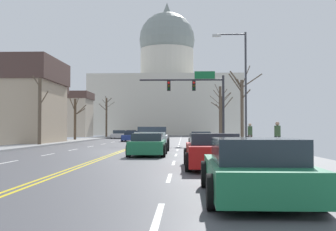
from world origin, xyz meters
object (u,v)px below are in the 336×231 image
Objects in this scene: signal_gantry at (199,92)px; sedan_oncoming_00 at (132,136)px; street_lamp_right at (241,79)px; sedan_near_00 at (200,139)px; pickup_truck_near_01 at (152,139)px; sedan_oncoming_01 at (119,135)px; sedan_oncoming_03 at (155,133)px; pedestrian_01 at (277,135)px; sedan_near_02 at (148,145)px; sedan_near_03 at (213,151)px; bicycle_parked at (247,144)px; pedestrian_00 at (250,133)px; sedan_near_04 at (254,170)px; sedan_oncoming_02 at (131,134)px.

signal_gantry is 1.72× the size of sedan_oncoming_00.
sedan_oncoming_00 is (-9.87, 17.93, -4.31)m from street_lamp_right.
sedan_near_00 is (-0.06, -4.17, -4.29)m from signal_gantry.
pickup_truck_near_01 is 18.82m from sedan_oncoming_00.
sedan_oncoming_03 is (3.36, 25.77, 0.03)m from sedan_oncoming_01.
sedan_near_02 is at bearing -170.43° from pedestrian_01.
pedestrian_01 is at bearing -34.51° from pickup_truck_near_01.
pedestrian_01 is at bearing -79.83° from sedan_oncoming_03.
pickup_truck_near_01 is 8.90m from pedestrian_01.
bicycle_parked is (2.88, 10.90, -0.11)m from sedan_near_03.
pedestrian_00 is at bearing 19.06° from pickup_truck_near_01.
pedestrian_01 reaches higher than sedan_near_04.
sedan_oncoming_01 is at bearing 105.04° from sedan_oncoming_00.
sedan_near_02 is 0.98× the size of sedan_oncoming_01.
sedan_oncoming_02 is at bearing 105.86° from sedan_near_00.
pickup_truck_near_01 is 7.43m from pedestrian_00.
sedan_near_03 is (-0.34, -19.29, 0.04)m from sedan_near_00.
sedan_oncoming_01 reaches higher than bicycle_parked.
bicycle_parked is at bearing 75.18° from sedan_near_03.
sedan_oncoming_02 is 2.65× the size of pedestrian_01.
signal_gantry reaches higher than sedan_oncoming_02.
pedestrian_00 reaches higher than bicycle_parked.
street_lamp_right is 4.74× the size of pedestrian_00.
street_lamp_right is at bearing 82.77° from sedan_near_04.
signal_gantry is at bearing 78.63° from sedan_near_02.
sedan_near_04 is 1.03× the size of sedan_oncoming_02.
sedan_oncoming_03 is at bearing 101.21° from pedestrian_00.
sedan_near_03 is at bearing -104.82° from bicycle_parked.
sedan_near_02 is (-5.87, -6.75, -4.30)m from street_lamp_right.
signal_gantry is at bearing 89.97° from sedan_near_04.
pickup_truck_near_01 is at bearing 160.60° from bicycle_parked.
sedan_near_02 is 0.98× the size of sedan_near_03.
bicycle_parked is at bearing -101.48° from pedestrian_00.
sedan_near_03 is (2.94, -6.81, 0.04)m from sedan_near_02.
sedan_near_03 is 1.04× the size of sedan_oncoming_02.
sedan_near_03 is at bearing -76.82° from sedan_oncoming_01.
sedan_near_04 is 17.54m from bicycle_parked.
pedestrian_01 is (14.44, -36.04, 0.51)m from sedan_oncoming_01.
pedestrian_01 is (7.33, -5.04, 0.36)m from pickup_truck_near_01.
sedan_near_02 is 37.96m from sedan_oncoming_01.
sedan_near_04 is at bearing -97.23° from street_lamp_right.
sedan_near_02 is 63.13m from sedan_oncoming_03.
pickup_truck_near_01 reaches higher than sedan_near_03.
pickup_truck_near_01 is 1.27× the size of sedan_oncoming_03.
sedan_oncoming_02 is at bearing 107.04° from street_lamp_right.
sedan_oncoming_03 is (-7.36, 46.37, -4.25)m from signal_gantry.
pickup_truck_near_01 reaches higher than sedan_oncoming_02.
sedan_near_02 is 2.68× the size of pedestrian_01.
street_lamp_right is at bearing 89.00° from bicycle_parked.
signal_gantry is at bearing 89.11° from sedan_near_00.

